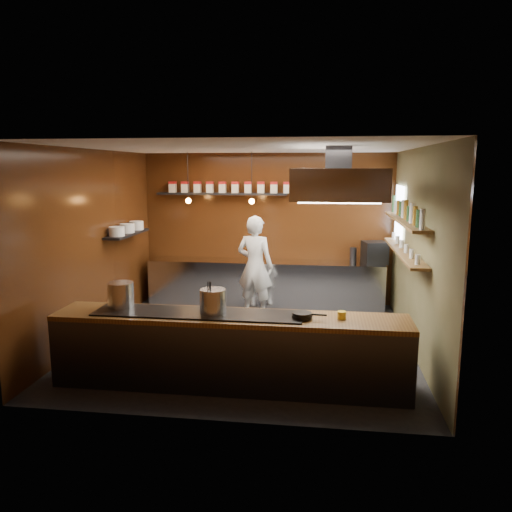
% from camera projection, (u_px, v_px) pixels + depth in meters
% --- Properties ---
extents(floor, '(5.00, 5.00, 0.00)m').
position_uv_depth(floor, '(249.00, 342.00, 7.85)').
color(floor, black).
rests_on(floor, ground).
extents(back_wall, '(5.00, 0.00, 5.00)m').
position_uv_depth(back_wall, '(267.00, 229.00, 10.03)').
color(back_wall, black).
rests_on(back_wall, ground).
extents(left_wall, '(0.00, 5.00, 5.00)m').
position_uv_depth(left_wall, '(94.00, 245.00, 7.93)').
color(left_wall, black).
rests_on(left_wall, ground).
extents(right_wall, '(0.00, 5.00, 5.00)m').
position_uv_depth(right_wall, '(418.00, 252.00, 7.26)').
color(right_wall, brown).
rests_on(right_wall, ground).
extents(ceiling, '(5.00, 5.00, 0.00)m').
position_uv_depth(ceiling, '(249.00, 148.00, 7.33)').
color(ceiling, silver).
rests_on(ceiling, back_wall).
extents(window_pane, '(0.00, 1.00, 1.00)m').
position_uv_depth(window_pane, '(399.00, 214.00, 8.86)').
color(window_pane, white).
rests_on(window_pane, right_wall).
extents(prep_counter, '(4.60, 0.65, 0.90)m').
position_uv_depth(prep_counter, '(265.00, 283.00, 9.89)').
color(prep_counter, silver).
rests_on(prep_counter, floor).
extents(pass_counter, '(4.40, 0.72, 0.94)m').
position_uv_depth(pass_counter, '(230.00, 350.00, 6.21)').
color(pass_counter, '#38383D').
rests_on(pass_counter, floor).
extents(tin_shelf, '(2.60, 0.26, 0.04)m').
position_uv_depth(tin_shelf, '(222.00, 194.00, 9.89)').
color(tin_shelf, black).
rests_on(tin_shelf, back_wall).
extents(plate_shelf, '(0.30, 1.40, 0.04)m').
position_uv_depth(plate_shelf, '(127.00, 234.00, 8.87)').
color(plate_shelf, black).
rests_on(plate_shelf, left_wall).
extents(bottle_shelf_upper, '(0.26, 2.80, 0.04)m').
position_uv_depth(bottle_shelf_upper, '(405.00, 221.00, 7.50)').
color(bottle_shelf_upper, brown).
rests_on(bottle_shelf_upper, right_wall).
extents(bottle_shelf_lower, '(0.26, 2.80, 0.04)m').
position_uv_depth(bottle_shelf_lower, '(404.00, 252.00, 7.58)').
color(bottle_shelf_lower, brown).
rests_on(bottle_shelf_lower, right_wall).
extents(extractor_hood, '(1.20, 2.00, 0.72)m').
position_uv_depth(extractor_hood, '(338.00, 183.00, 6.86)').
color(extractor_hood, '#38383D').
rests_on(extractor_hood, ceiling).
extents(pendant_left, '(0.10, 0.10, 0.95)m').
position_uv_depth(pendant_left, '(188.00, 198.00, 9.33)').
color(pendant_left, black).
rests_on(pendant_left, ceiling).
extents(pendant_right, '(0.10, 0.10, 0.95)m').
position_uv_depth(pendant_right, '(252.00, 199.00, 9.17)').
color(pendant_right, black).
rests_on(pendant_right, ceiling).
extents(storage_tins, '(2.43, 0.13, 0.22)m').
position_uv_depth(storage_tins, '(229.00, 187.00, 9.85)').
color(storage_tins, beige).
rests_on(storage_tins, tin_shelf).
extents(plate_stacks, '(0.26, 1.16, 0.16)m').
position_uv_depth(plate_stacks, '(127.00, 228.00, 8.85)').
color(plate_stacks, white).
rests_on(plate_stacks, plate_shelf).
extents(bottles, '(0.06, 2.66, 0.24)m').
position_uv_depth(bottles, '(406.00, 212.00, 7.48)').
color(bottles, silver).
rests_on(bottles, bottle_shelf_upper).
extents(wine_glasses, '(0.07, 2.37, 0.13)m').
position_uv_depth(wine_glasses, '(404.00, 246.00, 7.57)').
color(wine_glasses, silver).
rests_on(wine_glasses, bottle_shelf_lower).
extents(stockpot_large, '(0.42, 0.42, 0.33)m').
position_uv_depth(stockpot_large, '(121.00, 295.00, 6.38)').
color(stockpot_large, silver).
rests_on(stockpot_large, pass_counter).
extents(stockpot_small, '(0.38, 0.38, 0.30)m').
position_uv_depth(stockpot_small, '(213.00, 301.00, 6.12)').
color(stockpot_small, '#B8BABF').
rests_on(stockpot_small, pass_counter).
extents(utensil_crock, '(0.17, 0.17, 0.18)m').
position_uv_depth(utensil_crock, '(210.00, 306.00, 6.13)').
color(utensil_crock, '#B1B4B9').
rests_on(utensil_crock, pass_counter).
extents(frying_pan, '(0.42, 0.25, 0.06)m').
position_uv_depth(frying_pan, '(303.00, 315.00, 5.96)').
color(frying_pan, black).
rests_on(frying_pan, pass_counter).
extents(butter_jar, '(0.13, 0.13, 0.09)m').
position_uv_depth(butter_jar, '(342.00, 315.00, 5.97)').
color(butter_jar, yellow).
rests_on(butter_jar, pass_counter).
extents(espresso_machine, '(0.51, 0.50, 0.43)m').
position_uv_depth(espresso_machine, '(375.00, 253.00, 9.51)').
color(espresso_machine, black).
rests_on(espresso_machine, prep_counter).
extents(chef, '(0.77, 0.59, 1.87)m').
position_uv_depth(chef, '(255.00, 266.00, 9.12)').
color(chef, silver).
rests_on(chef, floor).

